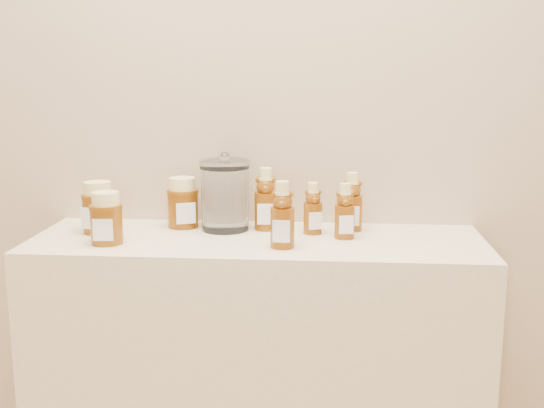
# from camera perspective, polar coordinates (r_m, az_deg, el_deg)

# --- Properties ---
(wall_back) EXTENTS (3.50, 0.02, 2.70)m
(wall_back) POSITION_cam_1_polar(r_m,az_deg,el_deg) (1.95, -0.70, 11.52)
(wall_back) COLOR tan
(wall_back) RESTS_ON ground
(display_table) EXTENTS (1.20, 0.40, 0.90)m
(display_table) POSITION_cam_1_polar(r_m,az_deg,el_deg) (1.97, -1.19, -15.69)
(display_table) COLOR beige
(display_table) RESTS_ON ground
(bear_bottle_back_left) EXTENTS (0.07, 0.07, 0.20)m
(bear_bottle_back_left) POSITION_cam_1_polar(r_m,az_deg,el_deg) (1.89, -0.54, 0.77)
(bear_bottle_back_left) COLOR #622F07
(bear_bottle_back_left) RESTS_ON display_table
(bear_bottle_back_mid) EXTENTS (0.07, 0.07, 0.16)m
(bear_bottle_back_mid) POSITION_cam_1_polar(r_m,az_deg,el_deg) (1.85, 3.44, -0.07)
(bear_bottle_back_mid) COLOR #622F07
(bear_bottle_back_mid) RESTS_ON display_table
(bear_bottle_back_right) EXTENTS (0.06, 0.06, 0.18)m
(bear_bottle_back_right) POSITION_cam_1_polar(r_m,az_deg,el_deg) (1.89, 6.70, 0.52)
(bear_bottle_back_right) COLOR #622F07
(bear_bottle_back_right) RESTS_ON display_table
(bear_bottle_front_left) EXTENTS (0.07, 0.07, 0.19)m
(bear_bottle_front_left) POSITION_cam_1_polar(r_m,az_deg,el_deg) (1.70, 0.88, -0.53)
(bear_bottle_front_left) COLOR #622F07
(bear_bottle_front_left) RESTS_ON display_table
(bear_bottle_front_right) EXTENTS (0.06, 0.06, 0.17)m
(bear_bottle_front_right) POSITION_cam_1_polar(r_m,az_deg,el_deg) (1.80, 6.11, -0.28)
(bear_bottle_front_right) COLOR #622F07
(bear_bottle_front_right) RESTS_ON display_table
(honey_jar_left) EXTENTS (0.11, 0.11, 0.14)m
(honey_jar_left) POSITION_cam_1_polar(r_m,az_deg,el_deg) (1.92, -14.32, -0.26)
(honey_jar_left) COLOR #622F07
(honey_jar_left) RESTS_ON display_table
(honey_jar_back) EXTENTS (0.12, 0.12, 0.14)m
(honey_jar_back) POSITION_cam_1_polar(r_m,az_deg,el_deg) (1.94, -7.48, 0.13)
(honey_jar_back) COLOR #622F07
(honey_jar_back) RESTS_ON display_table
(honey_jar_front) EXTENTS (0.09, 0.09, 0.13)m
(honey_jar_front) POSITION_cam_1_polar(r_m,az_deg,el_deg) (1.79, -13.69, -1.14)
(honey_jar_front) COLOR #622F07
(honey_jar_front) RESTS_ON display_table
(glass_canister) EXTENTS (0.17, 0.17, 0.21)m
(glass_canister) POSITION_cam_1_polar(r_m,az_deg,el_deg) (1.88, -3.96, 0.99)
(glass_canister) COLOR white
(glass_canister) RESTS_ON display_table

